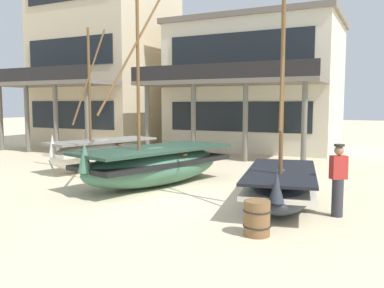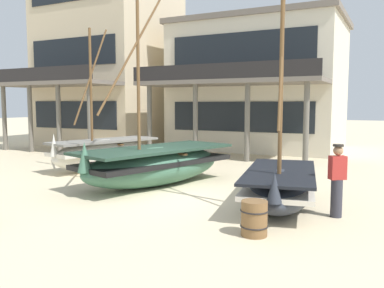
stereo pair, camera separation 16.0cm
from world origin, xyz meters
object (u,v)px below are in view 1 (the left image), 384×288
object	(u,v)px
fisherman_by_hull	(338,181)
wooden_barrel	(257,218)
fishing_boat_near_left	(103,153)
harbor_building_main	(256,85)
fishing_boat_centre_large	(155,164)
fishing_boat_far_right	(281,186)
harbor_building_annex	(107,58)

from	to	relation	value
fisherman_by_hull	wooden_barrel	distance (m)	2.53
fishing_boat_near_left	fisherman_by_hull	bearing A→B (deg)	-18.23
fisherman_by_hull	wooden_barrel	world-z (taller)	fisherman_by_hull
wooden_barrel	harbor_building_main	distance (m)	16.70
fishing_boat_centre_large	fisherman_by_hull	bearing A→B (deg)	-12.55
fishing_boat_near_left	harbor_building_main	world-z (taller)	harbor_building_main
fishing_boat_near_left	wooden_barrel	bearing A→B (deg)	-33.09
fishing_boat_far_right	fisherman_by_hull	xyz separation A→B (m)	(1.41, -0.39, 0.31)
fishing_boat_near_left	harbor_building_annex	bearing A→B (deg)	126.43
fishing_boat_far_right	harbor_building_main	world-z (taller)	harbor_building_main
wooden_barrel	harbor_building_annex	size ratio (longest dim) A/B	0.06
fishing_boat_centre_large	harbor_building_main	xyz separation A→B (m)	(-0.46, 12.22, 3.01)
fishing_boat_far_right	harbor_building_annex	distance (m)	18.68
fishing_boat_far_right	fishing_boat_near_left	bearing A→B (deg)	161.29
fishing_boat_near_left	wooden_barrel	size ratio (longest dim) A/B	7.85
fishing_boat_far_right	harbor_building_annex	world-z (taller)	harbor_building_annex
fishing_boat_centre_large	fishing_boat_far_right	bearing A→B (deg)	-11.55
fishing_boat_near_left	fishing_boat_centre_large	size ratio (longest dim) A/B	0.82
wooden_barrel	fisherman_by_hull	bearing A→B (deg)	59.32
wooden_barrel	harbor_building_main	world-z (taller)	harbor_building_main
fisherman_by_hull	harbor_building_main	distance (m)	15.09
fishing_boat_near_left	fishing_boat_far_right	bearing A→B (deg)	-18.71
fisherman_by_hull	wooden_barrel	bearing A→B (deg)	-120.68
fishing_boat_near_left	harbor_building_annex	distance (m)	11.71
fishing_boat_far_right	harbor_building_main	bearing A→B (deg)	109.89
fisherman_by_hull	harbor_building_main	bearing A→B (deg)	114.52
wooden_barrel	harbor_building_annex	distance (m)	20.45
fishing_boat_near_left	harbor_building_main	xyz separation A→B (m)	(3.03, 10.46, 3.02)
fishing_boat_centre_large	wooden_barrel	world-z (taller)	fishing_boat_centre_large
wooden_barrel	fishing_boat_near_left	bearing A→B (deg)	146.91
fisherman_by_hull	harbor_building_main	world-z (taller)	harbor_building_main
harbor_building_main	harbor_building_annex	bearing A→B (deg)	-168.60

